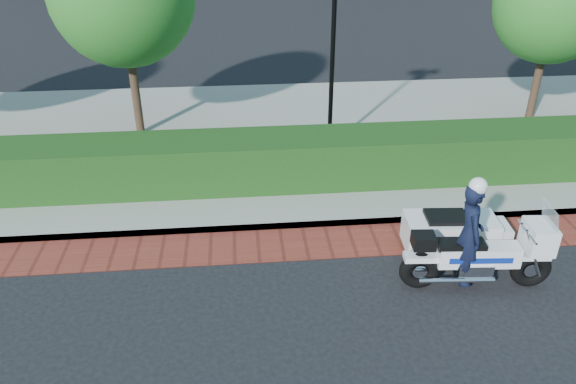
{
  "coord_description": "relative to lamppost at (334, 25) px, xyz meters",
  "views": [
    {
      "loc": [
        -1.08,
        -6.65,
        5.58
      ],
      "look_at": [
        -0.3,
        1.61,
        1.0
      ],
      "focal_mm": 35.0,
      "sensor_mm": 36.0,
      "label": 1
    }
  ],
  "objects": [
    {
      "name": "ground",
      "position": [
        -1.0,
        -5.2,
        -2.96
      ],
      "size": [
        120.0,
        120.0,
        0.0
      ],
      "primitive_type": "plane",
      "color": "black",
      "rests_on": "ground"
    },
    {
      "name": "brick_strip",
      "position": [
        -1.0,
        -3.7,
        -2.95
      ],
      "size": [
        60.0,
        1.0,
        0.01
      ],
      "primitive_type": "cube",
      "color": "maroon",
      "rests_on": "ground"
    },
    {
      "name": "sidewalk",
      "position": [
        -1.0,
        0.8,
        -2.88
      ],
      "size": [
        60.0,
        8.0,
        0.15
      ],
      "primitive_type": "cube",
      "color": "gray",
      "rests_on": "ground"
    },
    {
      "name": "hedge_main",
      "position": [
        -1.0,
        -1.6,
        -2.31
      ],
      "size": [
        18.0,
        1.2,
        1.0
      ],
      "primitive_type": "cube",
      "color": "black",
      "rests_on": "sidewalk"
    },
    {
      "name": "lamppost",
      "position": [
        0.0,
        0.0,
        0.0
      ],
      "size": [
        1.02,
        0.7,
        4.21
      ],
      "color": "black",
      "rests_on": "sidewalk"
    },
    {
      "name": "tree_c",
      "position": [
        5.5,
        1.3,
        0.09
      ],
      "size": [
        2.8,
        2.8,
        4.3
      ],
      "color": "#332319",
      "rests_on": "sidewalk"
    },
    {
      "name": "police_motorcycle",
      "position": [
        1.4,
        -4.78,
        -2.3
      ],
      "size": [
        2.38,
        1.74,
        1.92
      ],
      "rotation": [
        0.0,
        0.0,
        -0.07
      ],
      "color": "black",
      "rests_on": "ground"
    }
  ]
}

